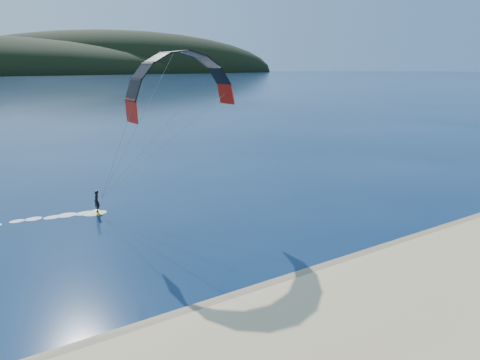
% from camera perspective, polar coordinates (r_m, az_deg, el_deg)
% --- Properties ---
extents(ground, '(1800.00, 1800.00, 0.00)m').
position_cam_1_polar(ground, '(22.65, 12.44, -18.13)').
color(ground, '#071B37').
rests_on(ground, ground).
extents(wet_sand, '(220.00, 2.50, 0.10)m').
position_cam_1_polar(wet_sand, '(25.47, 4.98, -13.80)').
color(wet_sand, '#7F654A').
rests_on(wet_sand, ground).
extents(kitesurfer_near, '(21.23, 7.30, 11.68)m').
position_cam_1_polar(kitesurfer_near, '(36.19, -7.85, 8.87)').
color(kitesurfer_near, '#C1C817').
rests_on(kitesurfer_near, ground).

